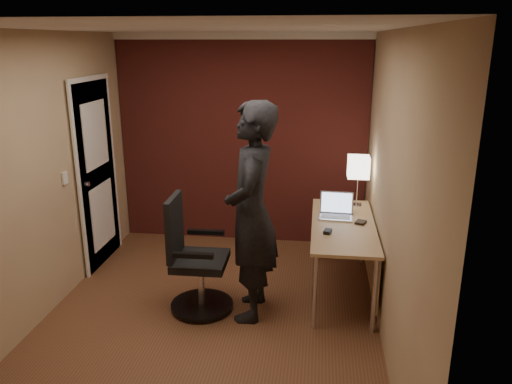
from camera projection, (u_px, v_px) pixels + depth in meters
room at (212, 137)px, 5.60m from camera, size 4.00×4.00×4.00m
desk at (350, 236)px, 4.80m from camera, size 0.60×1.50×0.73m
desk_lamp at (358, 168)px, 5.17m from camera, size 0.22×0.22×0.54m
laptop at (336, 210)px, 4.96m from camera, size 0.34×0.28×0.23m
mouse at (328, 231)px, 4.54m from camera, size 0.08×0.11×0.03m
wallet at (361, 222)px, 4.78m from camera, size 0.12×0.14×0.02m
office_chair at (193, 262)px, 4.55m from camera, size 0.58×0.60×1.07m
person at (251, 213)px, 4.34m from camera, size 0.48×0.72×1.95m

